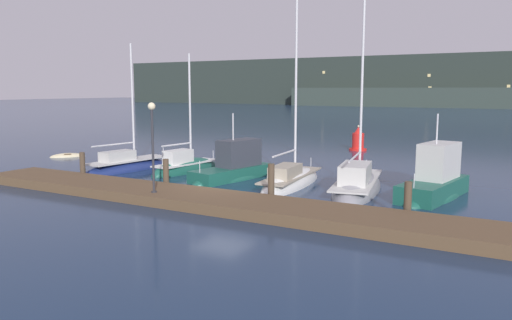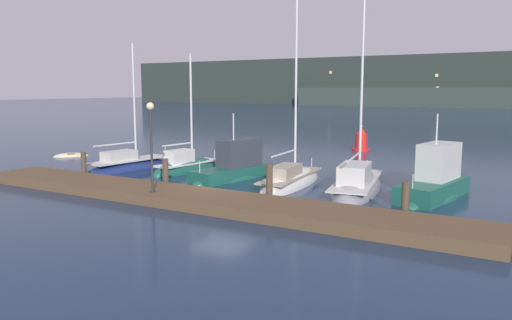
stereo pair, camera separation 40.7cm
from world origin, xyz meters
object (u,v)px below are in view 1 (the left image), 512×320
at_px(dock_lamppost, 152,132).
at_px(rowboat_adrift, 68,157).
at_px(sailboat_berth_5, 357,188).
at_px(motorboat_berth_3, 233,172).
at_px(sailboat_berth_2, 186,170).
at_px(sailboat_berth_4, 291,183).
at_px(sailboat_berth_1, 127,168).
at_px(channel_buoy, 358,141).
at_px(motorboat_berth_6, 434,187).

bearing_deg(dock_lamppost, rowboat_adrift, 151.45).
height_order(sailboat_berth_5, dock_lamppost, sailboat_berth_5).
relative_size(motorboat_berth_3, dock_lamppost, 1.53).
relative_size(sailboat_berth_2, motorboat_berth_3, 1.31).
distance_m(sailboat_berth_2, sailboat_berth_4, 7.21).
height_order(sailboat_berth_1, sailboat_berth_2, sailboat_berth_1).
bearing_deg(channel_buoy, sailboat_berth_4, -84.31).
distance_m(sailboat_berth_1, sailboat_berth_4, 10.64).
distance_m(sailboat_berth_1, dock_lamppost, 9.77).
height_order(motorboat_berth_6, dock_lamppost, dock_lamppost).
bearing_deg(sailboat_berth_4, motorboat_berth_3, 176.44).
xyz_separation_m(sailboat_berth_2, motorboat_berth_3, (3.64, -0.53, 0.25)).
bearing_deg(sailboat_berth_4, channel_buoy, 95.69).
bearing_deg(sailboat_berth_2, motorboat_berth_3, -8.23).
xyz_separation_m(motorboat_berth_3, channel_buoy, (1.97, 15.48, 0.37)).
height_order(motorboat_berth_6, channel_buoy, motorboat_berth_6).
height_order(channel_buoy, rowboat_adrift, channel_buoy).
xyz_separation_m(motorboat_berth_3, motorboat_berth_6, (10.33, 0.39, 0.07)).
bearing_deg(motorboat_berth_3, dock_lamppost, -89.11).
relative_size(motorboat_berth_3, sailboat_berth_5, 0.60).
bearing_deg(motorboat_berth_6, dock_lamppost, -145.73).
bearing_deg(motorboat_berth_6, motorboat_berth_3, -177.82).
bearing_deg(sailboat_berth_2, rowboat_adrift, 174.42).
bearing_deg(motorboat_berth_3, sailboat_berth_5, 1.61).
xyz_separation_m(sailboat_berth_4, channel_buoy, (-1.56, 15.70, 0.64)).
bearing_deg(dock_lamppost, motorboat_berth_3, 90.89).
relative_size(sailboat_berth_2, sailboat_berth_4, 0.72).
bearing_deg(channel_buoy, dock_lamppost, -94.84).
bearing_deg(motorboat_berth_6, sailboat_berth_4, -174.85).
height_order(motorboat_berth_3, channel_buoy, motorboat_berth_3).
distance_m(sailboat_berth_2, motorboat_berth_3, 3.69).
bearing_deg(dock_lamppost, sailboat_berth_5, 45.11).
height_order(sailboat_berth_1, dock_lamppost, sailboat_berth_1).
distance_m(sailboat_berth_1, sailboat_berth_5, 13.97).
distance_m(motorboat_berth_3, motorboat_berth_6, 10.34).
distance_m(motorboat_berth_3, rowboat_adrift, 15.09).
xyz_separation_m(motorboat_berth_3, sailboat_berth_4, (3.54, -0.22, -0.27)).
relative_size(sailboat_berth_1, sailboat_berth_5, 0.83).
distance_m(sailboat_berth_4, dock_lamppost, 7.79).
bearing_deg(sailboat_berth_2, sailboat_berth_5, -1.82).
xyz_separation_m(sailboat_berth_5, channel_buoy, (-4.88, 15.29, 0.62)).
xyz_separation_m(motorboat_berth_3, sailboat_berth_5, (6.85, 0.19, -0.24)).
distance_m(sailboat_berth_2, rowboat_adrift, 11.41).
relative_size(motorboat_berth_3, sailboat_berth_4, 0.55).
bearing_deg(sailboat_berth_1, motorboat_berth_6, 3.37).
relative_size(sailboat_berth_5, channel_buoy, 4.88).
bearing_deg(sailboat_berth_4, dock_lamppost, -118.36).
relative_size(sailboat_berth_1, channel_buoy, 4.03).
relative_size(sailboat_berth_1, sailboat_berth_2, 1.06).
relative_size(sailboat_berth_4, channel_buoy, 5.29).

